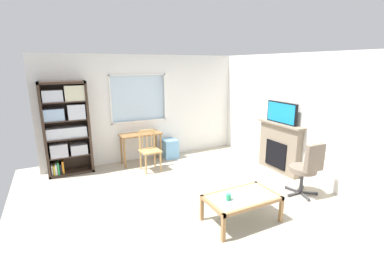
{
  "coord_description": "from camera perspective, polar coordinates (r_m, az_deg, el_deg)",
  "views": [
    {
      "loc": [
        -2.0,
        -3.79,
        2.31
      ],
      "look_at": [
        0.19,
        0.44,
        1.11
      ],
      "focal_mm": 25.39,
      "sensor_mm": 36.0,
      "label": 1
    }
  ],
  "objects": [
    {
      "name": "ground",
      "position": [
        4.87,
        0.44,
        -14.34
      ],
      "size": [
        5.81,
        6.18,
        0.02
      ],
      "primitive_type": "cube",
      "color": "#B2A893"
    },
    {
      "name": "tv",
      "position": [
        6.06,
        18.3,
        3.87
      ],
      "size": [
        0.06,
        0.8,
        0.45
      ],
      "color": "black",
      "rests_on": "fireplace"
    },
    {
      "name": "coffee_table",
      "position": [
        4.22,
        10.39,
        -13.77
      ],
      "size": [
        1.08,
        0.63,
        0.41
      ],
      "color": "#8C9E99",
      "rests_on": "ground"
    },
    {
      "name": "wooden_chair",
      "position": [
        6.08,
        -8.93,
        -3.73
      ],
      "size": [
        0.44,
        0.42,
        0.9
      ],
      "color": "tan",
      "rests_on": "ground"
    },
    {
      "name": "bookshelf",
      "position": [
        6.26,
        -24.88,
        1.31
      ],
      "size": [
        0.9,
        0.38,
        1.97
      ],
      "color": "#38281E",
      "rests_on": "ground"
    },
    {
      "name": "sippy_cup",
      "position": [
        4.05,
        7.7,
        -13.36
      ],
      "size": [
        0.07,
        0.07,
        0.09
      ],
      "primitive_type": "cylinder",
      "color": "#33B770",
      "rests_on": "coffee_table"
    },
    {
      "name": "plastic_drawer_unit",
      "position": [
        6.89,
        -4.74,
        -3.46
      ],
      "size": [
        0.35,
        0.4,
        0.47
      ],
      "primitive_type": "cube",
      "color": "#72ADDB",
      "rests_on": "ground"
    },
    {
      "name": "wall_back_with_window",
      "position": [
        6.78,
        -9.69,
        4.79
      ],
      "size": [
        4.81,
        0.15,
        2.53
      ],
      "color": "white",
      "rests_on": "ground"
    },
    {
      "name": "fireplace",
      "position": [
        6.24,
        17.88,
        -3.02
      ],
      "size": [
        0.26,
        1.17,
        1.08
      ],
      "color": "gray",
      "rests_on": "ground"
    },
    {
      "name": "office_chair",
      "position": [
        5.21,
        23.01,
        -6.75
      ],
      "size": [
        0.56,
        0.58,
        1.0
      ],
      "color": "#7A6B5B",
      "rests_on": "ground"
    },
    {
      "name": "wall_right",
      "position": [
        5.94,
        22.02,
        2.93
      ],
      "size": [
        0.12,
        5.38,
        2.53
      ],
      "primitive_type": "cube",
      "color": "white",
      "rests_on": "ground"
    },
    {
      "name": "desk_under_window",
      "position": [
        6.51,
        -10.72,
        -1.4
      ],
      "size": [
        0.97,
        0.41,
        0.72
      ],
      "color": "olive",
      "rests_on": "ground"
    }
  ]
}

